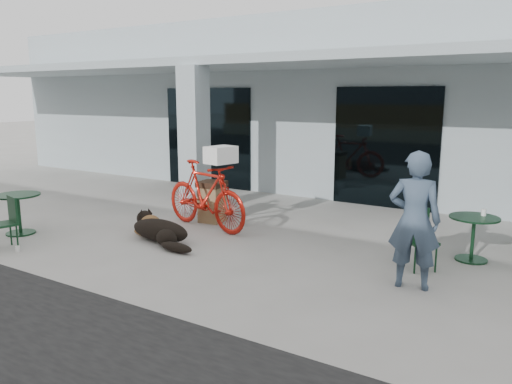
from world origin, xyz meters
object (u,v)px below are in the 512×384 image
Objects in this scene: bicycle at (205,195)px; cafe_chair_near at (3,224)px; trash_receptacle at (212,202)px; dog at (160,229)px; cafe_table_near at (19,214)px; person at (414,220)px; cafe_chair_far_a at (421,240)px; cafe_table_far at (473,239)px.

cafe_chair_near is (-2.02, -2.82, -0.22)m from bicycle.
trash_receptacle is (-0.21, 0.48, -0.24)m from bicycle.
dog is at bearing -86.81° from trash_receptacle.
cafe_chair_near is at bearing -47.66° from cafe_table_near.
bicycle is 0.57m from trash_receptacle.
person is at bearing -90.84° from bicycle.
cafe_chair_near is 3.77m from trash_receptacle.
trash_receptacle is at bearing 46.64° from cafe_table_near.
cafe_chair_far_a reaches higher than dog.
cafe_table_near is 1.07× the size of cafe_table_far.
cafe_chair_near is at bearing -119.43° from dog.
dog is 4.30m from cafe_chair_far_a.
person is (0.08, -0.77, 0.48)m from cafe_chair_far_a.
cafe_chair_far_a is 4.32m from trash_receptacle.
cafe_chair_near is 6.47m from person.
cafe_table_near is at bearing -159.03° from cafe_table_far.
dog is 1.56× the size of cafe_chair_far_a.
person is 4.60m from trash_receptacle.
person reaches higher than dog.
person is at bearing -17.83° from trash_receptacle.
cafe_table_far is 4.85m from trash_receptacle.
bicycle is 3.48m from cafe_chair_near.
cafe_chair_near is at bearing 156.08° from bicycle.
bicycle reaches higher than dog.
bicycle is at bearing 103.34° from dog.
person is (-0.50, -1.60, 0.57)m from cafe_table_far.
cafe_chair_far_a reaches higher than cafe_table_near.
dog is 1.67× the size of trash_receptacle.
person reaches higher than bicycle.
cafe_chair_near reaches higher than dog.
person reaches higher than cafe_chair_far_a.
bicycle is 3.42m from cafe_table_near.
person is (4.15, -0.92, 0.27)m from bicycle.
person is (6.17, 1.90, 0.48)m from cafe_chair_near.
trash_receptacle is (-4.35, 1.40, -0.50)m from person.
person is at bearing -107.29° from cafe_table_far.
person reaches higher than cafe_table_near.
bicycle is at bearing 38.58° from cafe_table_near.
cafe_chair_near reaches higher than cafe_table_far.
bicycle reaches higher than cafe_chair_near.
bicycle is 2.92× the size of cafe_table_far.
bicycle is 4.08m from cafe_chair_far_a.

